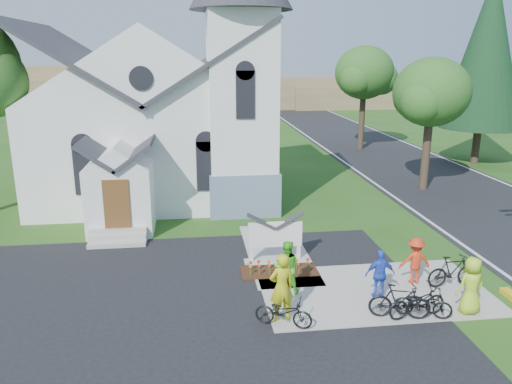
{
  "coord_description": "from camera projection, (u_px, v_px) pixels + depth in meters",
  "views": [
    {
      "loc": [
        -3.97,
        -13.07,
        7.17
      ],
      "look_at": [
        -1.65,
        5.0,
        2.11
      ],
      "focal_mm": 35.0,
      "sensor_mm": 36.0,
      "label": 1
    }
  ],
  "objects": [
    {
      "name": "ground",
      "position": [
        332.0,
        303.0,
        14.89
      ],
      "size": [
        120.0,
        120.0,
        0.0
      ],
      "primitive_type": "plane",
      "color": "#245016",
      "rests_on": "ground"
    },
    {
      "name": "parking_lot",
      "position": [
        75.0,
        359.0,
        12.12
      ],
      "size": [
        20.0,
        16.0,
        0.02
      ],
      "primitive_type": "cube",
      "color": "black",
      "rests_on": "ground"
    },
    {
      "name": "road",
      "position": [
        424.0,
        175.0,
        30.45
      ],
      "size": [
        8.0,
        90.0,
        0.02
      ],
      "primitive_type": "cube",
      "color": "black",
      "rests_on": "ground"
    },
    {
      "name": "sidewalk",
      "position": [
        374.0,
        291.0,
        15.55
      ],
      "size": [
        7.0,
        4.0,
        0.05
      ],
      "primitive_type": "cube",
      "color": "#9A958B",
      "rests_on": "ground"
    },
    {
      "name": "church",
      "position": [
        161.0,
        94.0,
        24.75
      ],
      "size": [
        12.35,
        12.0,
        13.0
      ],
      "color": "white",
      "rests_on": "ground"
    },
    {
      "name": "church_sign",
      "position": [
        275.0,
        235.0,
        17.53
      ],
      "size": [
        2.2,
        0.4,
        1.7
      ],
      "color": "#9A958B",
      "rests_on": "ground"
    },
    {
      "name": "flower_bed",
      "position": [
        279.0,
        271.0,
        16.93
      ],
      "size": [
        2.6,
        1.1,
        0.07
      ],
      "primitive_type": "cube",
      "color": "#361F0E",
      "rests_on": "ground"
    },
    {
      "name": "tree_road_near",
      "position": [
        432.0,
        93.0,
        26.01
      ],
      "size": [
        4.0,
        4.0,
        7.05
      ],
      "color": "#33281C",
      "rests_on": "ground"
    },
    {
      "name": "tree_road_mid",
      "position": [
        364.0,
        73.0,
        37.39
      ],
      "size": [
        4.4,
        4.4,
        7.8
      ],
      "color": "#33281C",
      "rests_on": "ground"
    },
    {
      "name": "conifer",
      "position": [
        487.0,
        50.0,
        31.97
      ],
      "size": [
        5.2,
        5.2,
        12.4
      ],
      "color": "#33281C",
      "rests_on": "ground"
    },
    {
      "name": "distant_hills",
      "position": [
        245.0,
        92.0,
        68.56
      ],
      "size": [
        61.0,
        10.0,
        5.6
      ],
      "color": "brown",
      "rests_on": "ground"
    },
    {
      "name": "cyclist_0",
      "position": [
        282.0,
        287.0,
        13.59
      ],
      "size": [
        0.79,
        0.6,
        1.95
      ],
      "primitive_type": "imported",
      "rotation": [
        0.0,
        0.0,
        3.34
      ],
      "color": "#B6BD16",
      "rests_on": "sidewalk"
    },
    {
      "name": "bike_0",
      "position": [
        284.0,
        312.0,
        13.41
      ],
      "size": [
        1.67,
        1.15,
        0.83
      ],
      "primitive_type": "imported",
      "rotation": [
        0.0,
        0.0,
        1.15
      ],
      "color": "black",
      "rests_on": "sidewalk"
    },
    {
      "name": "cyclist_1",
      "position": [
        286.0,
        267.0,
        15.23
      ],
      "size": [
        0.87,
        0.71,
        1.68
      ],
      "primitive_type": "imported",
      "rotation": [
        0.0,
        0.0,
        3.04
      ],
      "color": "#56D528",
      "rests_on": "sidewalk"
    },
    {
      "name": "bike_1",
      "position": [
        400.0,
        301.0,
        13.79
      ],
      "size": [
        1.77,
        0.91,
        1.02
      ],
      "primitive_type": "imported",
      "rotation": [
        0.0,
        0.0,
        1.3
      ],
      "color": "black",
      "rests_on": "sidewalk"
    },
    {
      "name": "cyclist_2",
      "position": [
        380.0,
        274.0,
        14.89
      ],
      "size": [
        0.92,
        0.42,
        1.53
      ],
      "primitive_type": "imported",
      "rotation": [
        0.0,
        0.0,
        3.09
      ],
      "color": "blue",
      "rests_on": "sidewalk"
    },
    {
      "name": "bike_2",
      "position": [
        417.0,
        302.0,
        13.86
      ],
      "size": [
        1.85,
        0.92,
        0.93
      ],
      "primitive_type": "imported",
      "rotation": [
        0.0,
        0.0,
        1.75
      ],
      "color": "black",
      "rests_on": "sidewalk"
    },
    {
      "name": "cyclist_3",
      "position": [
        415.0,
        260.0,
        15.9
      ],
      "size": [
        1.02,
        0.63,
        1.52
      ],
      "primitive_type": "imported",
      "rotation": [
        0.0,
        0.0,
        3.07
      ],
      "color": "red",
      "rests_on": "sidewalk"
    },
    {
      "name": "bike_3",
      "position": [
        453.0,
        271.0,
        15.71
      ],
      "size": [
        1.74,
        0.64,
        1.03
      ],
      "primitive_type": "imported",
      "rotation": [
        0.0,
        0.0,
        1.66
      ],
      "color": "black",
      "rests_on": "sidewalk"
    },
    {
      "name": "cyclist_4",
      "position": [
        471.0,
        286.0,
        13.99
      ],
      "size": [
        0.9,
        0.65,
        1.69
      ],
      "primitive_type": "imported",
      "rotation": [
        0.0,
        0.0,
        3.29
      ],
      "color": "#AADB29",
      "rests_on": "sidewalk"
    },
    {
      "name": "bike_4",
      "position": [
        423.0,
        303.0,
        13.9
      ],
      "size": [
        1.66,
        1.1,
        0.82
      ],
      "primitive_type": "imported",
      "rotation": [
        0.0,
        0.0,
        1.18
      ],
      "color": "black",
      "rests_on": "sidewalk"
    }
  ]
}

